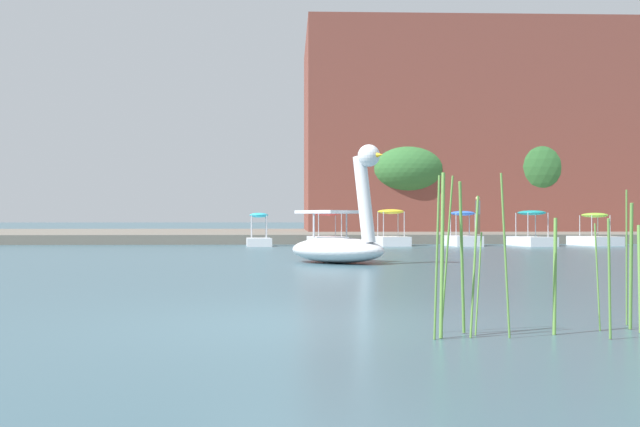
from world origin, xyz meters
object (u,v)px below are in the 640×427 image
tree_broadleaf_left (408,171)px  pedal_boat_yellow (391,235)px  pedal_boat_blue (463,236)px  swan_boat (341,240)px  pedal_boat_teal (532,235)px  pedal_boat_red (327,235)px  pedal_boat_lime (595,236)px  pedal_boat_cyan (259,237)px  person_on_path (478,214)px  tree_willow_overhanging (523,170)px

tree_broadleaf_left → pedal_boat_yellow: bearing=-102.1°
pedal_boat_blue → tree_broadleaf_left: (-0.26, 12.93, 3.48)m
swan_boat → pedal_boat_teal: bearing=55.7°
pedal_boat_yellow → pedal_boat_teal: pedal_boat_yellow is taller
pedal_boat_red → pedal_boat_blue: bearing=-4.0°
pedal_boat_red → pedal_boat_teal: pedal_boat_teal is taller
pedal_boat_teal → pedal_boat_yellow: bearing=175.7°
pedal_boat_red → pedal_boat_lime: 11.35m
pedal_boat_cyan → pedal_boat_blue: 8.46m
swan_boat → pedal_boat_red: (0.49, 13.72, -0.13)m
pedal_boat_red → pedal_boat_teal: (8.50, -0.51, -0.00)m
pedal_boat_blue → pedal_boat_lime: pedal_boat_blue is taller
pedal_boat_cyan → person_on_path: person_on_path is taller
pedal_boat_teal → pedal_boat_red: bearing=176.5°
pedal_boat_blue → pedal_boat_teal: (2.88, -0.12, 0.05)m
pedal_boat_red → tree_willow_overhanging: bearing=47.9°
pedal_boat_red → tree_willow_overhanging: tree_willow_overhanging is taller
swan_boat → pedal_boat_lime: size_ratio=1.26×
pedal_boat_red → pedal_boat_lime: bearing=-0.4°
pedal_boat_red → tree_broadleaf_left: tree_broadleaf_left is taller
pedal_boat_cyan → pedal_boat_teal: pedal_boat_teal is taller
pedal_boat_teal → pedal_boat_lime: (2.84, 0.43, -0.08)m
pedal_boat_lime → tree_willow_overhanging: 14.39m
swan_boat → pedal_boat_lime: swan_boat is taller
swan_boat → pedal_boat_cyan: 13.52m
pedal_boat_cyan → pedal_boat_yellow: pedal_boat_yellow is taller
tree_willow_overhanging → pedal_boat_yellow: bearing=-125.2°
swan_boat → tree_willow_overhanging: 30.60m
pedal_boat_yellow → person_on_path: bearing=38.0°
pedal_boat_yellow → pedal_boat_teal: size_ratio=0.91×
swan_boat → tree_broadleaf_left: bearing=77.4°
pedal_boat_red → person_on_path: person_on_path is taller
pedal_boat_yellow → pedal_boat_blue: (2.97, -0.31, -0.06)m
tree_broadleaf_left → person_on_path: size_ratio=3.88×
pedal_boat_cyan → pedal_boat_lime: size_ratio=0.72×
pedal_boat_lime → tree_willow_overhanging: bearing=85.4°
tree_broadleaf_left → pedal_boat_lime: bearing=-64.7°
tree_willow_overhanging → person_on_path: 11.88m
pedal_boat_yellow → pedal_boat_lime: size_ratio=0.93×
tree_willow_overhanging → pedal_boat_teal: bearing=-105.4°
tree_broadleaf_left → pedal_boat_cyan: bearing=-122.4°
swan_boat → pedal_boat_red: swan_boat is taller
pedal_boat_lime → person_on_path: person_on_path is taller
pedal_boat_cyan → tree_willow_overhanging: 21.18m
pedal_boat_cyan → pedal_boat_yellow: bearing=3.4°
pedal_boat_red → pedal_boat_yellow: bearing=-1.7°
pedal_boat_yellow → pedal_boat_lime: bearing=-0.0°
pedal_boat_blue → person_on_path: (1.58, 3.86, 0.93)m
pedal_boat_cyan → pedal_boat_lime: (14.18, 0.33, 0.01)m
swan_boat → pedal_boat_blue: bearing=65.3°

